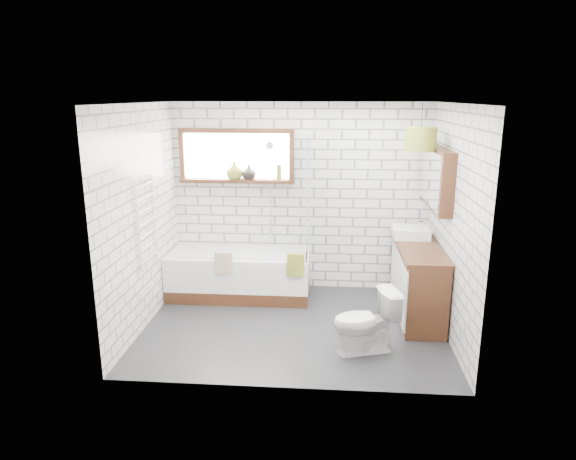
# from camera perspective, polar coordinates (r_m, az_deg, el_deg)

# --- Properties ---
(floor) EXTENTS (3.40, 2.60, 0.01)m
(floor) POSITION_cam_1_polar(r_m,az_deg,el_deg) (6.03, 0.63, -10.62)
(floor) COLOR #232326
(floor) RESTS_ON ground
(ceiling) EXTENTS (3.40, 2.60, 0.01)m
(ceiling) POSITION_cam_1_polar(r_m,az_deg,el_deg) (5.45, 0.71, 13.97)
(ceiling) COLOR white
(ceiling) RESTS_ON ground
(wall_back) EXTENTS (3.40, 0.01, 2.50)m
(wall_back) POSITION_cam_1_polar(r_m,az_deg,el_deg) (6.88, 1.42, 3.61)
(wall_back) COLOR white
(wall_back) RESTS_ON ground
(wall_front) EXTENTS (3.40, 0.01, 2.50)m
(wall_front) POSITION_cam_1_polar(r_m,az_deg,el_deg) (4.36, -0.51, -3.03)
(wall_front) COLOR white
(wall_front) RESTS_ON ground
(wall_left) EXTENTS (0.01, 2.60, 2.50)m
(wall_left) POSITION_cam_1_polar(r_m,az_deg,el_deg) (5.97, -15.89, 1.31)
(wall_left) COLOR white
(wall_left) RESTS_ON ground
(wall_right) EXTENTS (0.01, 2.60, 2.50)m
(wall_right) POSITION_cam_1_polar(r_m,az_deg,el_deg) (5.75, 17.87, 0.67)
(wall_right) COLOR white
(wall_right) RESTS_ON ground
(window) EXTENTS (1.52, 0.16, 0.68)m
(window) POSITION_cam_1_polar(r_m,az_deg,el_deg) (6.85, -5.76, 8.15)
(window) COLOR #32190E
(window) RESTS_ON wall_back
(towel_radiator) EXTENTS (0.06, 0.52, 1.00)m
(towel_radiator) POSITION_cam_1_polar(r_m,az_deg,el_deg) (5.96, -15.45, 0.84)
(towel_radiator) COLOR white
(towel_radiator) RESTS_ON wall_left
(mirror_cabinet) EXTENTS (0.16, 1.20, 0.70)m
(mirror_cabinet) POSITION_cam_1_polar(r_m,az_deg,el_deg) (6.23, 16.18, 5.60)
(mirror_cabinet) COLOR #32190E
(mirror_cabinet) RESTS_ON wall_right
(shower_riser) EXTENTS (0.02, 0.02, 1.30)m
(shower_riser) POSITION_cam_1_polar(r_m,az_deg,el_deg) (6.85, -1.95, 4.41)
(shower_riser) COLOR silver
(shower_riser) RESTS_ON wall_back
(bathtub) EXTENTS (1.83, 0.81, 0.59)m
(bathtub) POSITION_cam_1_polar(r_m,az_deg,el_deg) (6.83, -5.36, -4.85)
(bathtub) COLOR white
(bathtub) RESTS_ON floor
(shower_screen) EXTENTS (0.02, 0.72, 1.50)m
(shower_screen) POSITION_cam_1_polar(r_m,az_deg,el_deg) (6.46, 2.27, 3.69)
(shower_screen) COLOR white
(shower_screen) RESTS_ON bathtub
(towel_green) EXTENTS (0.21, 0.06, 0.29)m
(towel_green) POSITION_cam_1_polar(r_m,az_deg,el_deg) (6.27, 0.86, -3.92)
(towel_green) COLOR olive
(towel_green) RESTS_ON bathtub
(towel_beige) EXTENTS (0.22, 0.05, 0.28)m
(towel_beige) POSITION_cam_1_polar(r_m,az_deg,el_deg) (6.39, -7.17, -3.68)
(towel_beige) COLOR tan
(towel_beige) RESTS_ON bathtub
(vanity) EXTENTS (0.49, 1.52, 0.87)m
(vanity) POSITION_cam_1_polar(r_m,az_deg,el_deg) (6.38, 14.16, -5.37)
(vanity) COLOR #32190E
(vanity) RESTS_ON floor
(basin) EXTENTS (0.44, 0.38, 0.13)m
(basin) POSITION_cam_1_polar(r_m,az_deg,el_deg) (6.53, 13.46, -0.26)
(basin) COLOR white
(basin) RESTS_ON vanity
(tap) EXTENTS (0.04, 0.04, 0.16)m
(tap) POSITION_cam_1_polar(r_m,az_deg,el_deg) (6.54, 14.88, 0.29)
(tap) COLOR silver
(tap) RESTS_ON vanity
(toilet) EXTENTS (0.55, 0.74, 0.67)m
(toilet) POSITION_cam_1_polar(r_m,az_deg,el_deg) (5.39, 8.56, -10.03)
(toilet) COLOR white
(toilet) RESTS_ON floor
(vase_olive) EXTENTS (0.25, 0.25, 0.23)m
(vase_olive) POSITION_cam_1_polar(r_m,az_deg,el_deg) (6.85, -5.97, 6.43)
(vase_olive) COLOR olive
(vase_olive) RESTS_ON window
(vase_dark) EXTENTS (0.23, 0.23, 0.20)m
(vase_dark) POSITION_cam_1_polar(r_m,az_deg,el_deg) (6.82, -4.36, 6.29)
(vase_dark) COLOR black
(vase_dark) RESTS_ON window
(bottle) EXTENTS (0.08, 0.08, 0.20)m
(bottle) POSITION_cam_1_polar(r_m,az_deg,el_deg) (6.77, -1.02, 6.26)
(bottle) COLOR olive
(bottle) RESTS_ON window
(pendant) EXTENTS (0.36, 0.36, 0.26)m
(pendant) POSITION_cam_1_polar(r_m,az_deg,el_deg) (6.06, 14.50, 9.75)
(pendant) COLOR olive
(pendant) RESTS_ON ceiling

